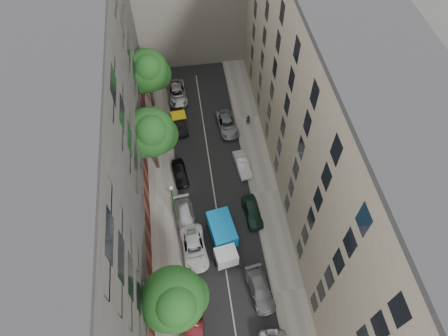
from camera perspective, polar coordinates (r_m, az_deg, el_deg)
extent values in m
plane|color=#4C4C49|center=(43.26, -1.32, -4.34)|extent=(120.00, 120.00, 0.00)
cube|color=black|center=(43.26, -1.32, -4.33)|extent=(8.00, 44.00, 0.02)
cube|color=gray|center=(43.27, -8.59, -5.13)|extent=(3.00, 44.00, 0.15)
cube|color=gray|center=(43.83, 5.84, -3.39)|extent=(3.00, 44.00, 0.15)
cube|color=#454240|center=(36.12, -19.21, 2.02)|extent=(8.00, 44.00, 20.00)
cube|color=tan|center=(37.46, 15.40, 5.88)|extent=(8.00, 44.00, 20.00)
cube|color=black|center=(40.19, -0.11, -10.56)|extent=(2.94, 5.75, 0.30)
cube|color=silver|center=(38.57, 0.30, -12.55)|extent=(2.26, 1.92, 1.73)
cube|color=#0C90EE|center=(39.63, -0.31, -8.72)|extent=(2.77, 3.96, 1.83)
cylinder|color=black|center=(39.49, -1.13, -13.33)|extent=(0.28, 0.85, 0.85)
cylinder|color=black|center=(39.61, 1.71, -12.96)|extent=(0.28, 0.85, 0.85)
cylinder|color=black|center=(40.97, -1.79, -8.77)|extent=(0.28, 0.85, 0.85)
cylinder|color=black|center=(41.08, 0.91, -8.43)|extent=(0.28, 0.85, 0.85)
imported|color=#4F0F12|center=(37.35, -4.28, -22.08)|extent=(1.99, 4.56, 1.46)
imported|color=silver|center=(39.87, -4.30, -11.36)|extent=(2.69, 5.25, 1.42)
imported|color=#B4B4B9|center=(41.52, -5.59, -6.96)|extent=(2.34, 4.91, 1.38)
imported|color=black|center=(44.55, -6.29, -0.73)|extent=(1.92, 3.92, 1.29)
imported|color=black|center=(49.27, -6.42, 6.59)|extent=(1.94, 4.52, 1.45)
imported|color=#B4B3B8|center=(52.80, -6.70, 10.56)|extent=(2.60, 5.16, 1.40)
imported|color=slate|center=(38.45, 5.18, -16.93)|extent=(2.43, 4.75, 1.32)
imported|color=#142E22|center=(41.72, 4.07, -6.25)|extent=(1.91, 4.17, 1.39)
imported|color=silver|center=(45.04, 2.62, 0.52)|extent=(1.78, 3.98, 1.27)
imported|color=gray|center=(48.77, 0.44, 6.26)|extent=(2.62, 4.93, 1.32)
cylinder|color=#382619|center=(36.85, -6.45, -20.19)|extent=(0.36, 0.36, 2.93)
cylinder|color=#382619|center=(34.45, -6.85, -19.07)|extent=(0.24, 0.24, 2.09)
sphere|color=#1C4A18|center=(32.50, -7.22, -18.03)|extent=(5.11, 5.11, 5.11)
sphere|color=#1C4A18|center=(33.52, -5.48, -17.75)|extent=(3.84, 3.84, 3.84)
sphere|color=#1C4A18|center=(32.97, -8.32, -19.28)|extent=(3.58, 3.58, 3.58)
sphere|color=#1C4A18|center=(31.21, -6.94, -18.78)|extent=(3.32, 3.32, 3.32)
cylinder|color=#382619|center=(44.86, -9.64, 1.28)|extent=(0.36, 0.36, 2.90)
cylinder|color=#382619|center=(42.93, -10.09, 3.27)|extent=(0.24, 0.24, 2.07)
sphere|color=#1C4A18|center=(41.40, -10.49, 5.04)|extent=(5.19, 5.19, 5.19)
sphere|color=#1C4A18|center=(42.34, -9.11, 4.71)|extent=(3.89, 3.89, 3.89)
sphere|color=#1C4A18|center=(41.57, -11.31, 3.88)|extent=(3.63, 3.63, 3.63)
sphere|color=#1C4A18|center=(40.05, -10.40, 5.22)|extent=(3.38, 3.38, 3.38)
cylinder|color=#382619|center=(51.52, -10.21, 9.90)|extent=(0.36, 0.36, 2.75)
cylinder|color=#382619|center=(49.93, -10.61, 11.82)|extent=(0.24, 0.24, 1.96)
sphere|color=#1C4A18|center=(48.67, -10.96, 13.48)|extent=(5.11, 5.11, 5.11)
sphere|color=#1C4A18|center=(49.53, -9.75, 13.10)|extent=(3.83, 3.83, 3.83)
sphere|color=#1C4A18|center=(48.71, -11.67, 12.50)|extent=(3.58, 3.58, 3.58)
sphere|color=#1C4A18|center=(47.39, -10.88, 13.82)|extent=(3.32, 3.32, 3.32)
cylinder|color=#195923|center=(39.16, -7.08, -5.48)|extent=(0.14, 0.14, 6.39)
sphere|color=silver|center=(36.37, -7.60, -2.86)|extent=(0.36, 0.36, 0.36)
imported|color=black|center=(49.02, 3.47, 6.89)|extent=(0.60, 0.45, 1.52)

